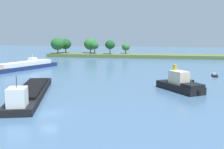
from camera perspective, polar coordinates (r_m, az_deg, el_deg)
ground_plane at (r=43.87m, az=-12.54°, el=-7.60°), size 400.00×400.00×0.00m
treeline_island at (r=138.76m, az=1.52°, el=4.52°), size 87.92×13.70×9.37m
cargo_barge at (r=55.42m, az=-16.02°, el=-3.39°), size 12.80×28.54×5.72m
small_motorboat at (r=73.23m, az=14.30°, el=-1.01°), size 4.57×4.23×1.00m
fishing_skiff at (r=83.16m, az=19.85°, el=-0.18°), size 1.92×4.20×0.87m
white_riverboat at (r=96.75m, az=-16.93°, el=1.69°), size 12.99×25.58×5.07m
tugboat at (r=60.26m, az=13.48°, el=-1.92°), size 9.75×11.56×5.28m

